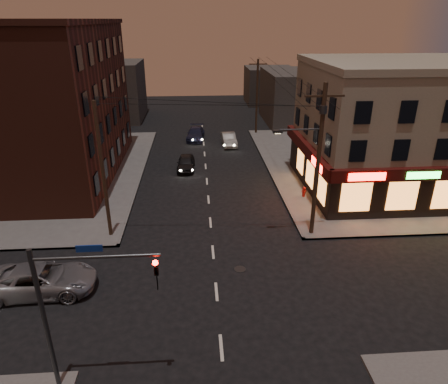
{
  "coord_description": "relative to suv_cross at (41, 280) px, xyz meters",
  "views": [
    {
      "loc": [
        -0.85,
        -17.59,
        13.53
      ],
      "look_at": [
        0.85,
        6.12,
        3.2
      ],
      "focal_mm": 32.0,
      "sensor_mm": 36.0,
      "label": 1
    }
  ],
  "objects": [
    {
      "name": "ground",
      "position": [
        9.31,
        -0.68,
        -0.79
      ],
      "size": [
        120.0,
        120.0,
        0.0
      ],
      "primitive_type": "plane",
      "color": "black",
      "rests_on": "ground"
    },
    {
      "name": "utility_pole_west",
      "position": [
        2.51,
        5.82,
        3.86
      ],
      "size": [
        0.24,
        0.24,
        9.0
      ],
      "primitive_type": "cylinder",
      "color": "#382619",
      "rests_on": "sidewalk_nw"
    },
    {
      "name": "pizza_building",
      "position": [
        25.24,
        12.75,
        4.56
      ],
      "size": [
        15.85,
        12.85,
        10.5
      ],
      "color": "gray",
      "rests_on": "sidewalk_ne"
    },
    {
      "name": "bg_building_nw",
      "position": [
        -3.69,
        41.32,
        3.21
      ],
      "size": [
        9.0,
        10.0,
        8.0
      ],
      "primitive_type": "cube",
      "color": "#3F3D3A",
      "rests_on": "ground"
    },
    {
      "name": "sidewalk_nw",
      "position": [
        -8.69,
        18.32,
        -0.71
      ],
      "size": [
        24.0,
        28.0,
        0.15
      ],
      "primitive_type": "cube",
      "color": "#514F4C",
      "rests_on": "ground"
    },
    {
      "name": "sidewalk_ne",
      "position": [
        27.31,
        18.32,
        -0.71
      ],
      "size": [
        24.0,
        28.0,
        0.15
      ],
      "primitive_type": "cube",
      "color": "#514F4C",
      "rests_on": "ground"
    },
    {
      "name": "brick_apartment",
      "position": [
        -5.19,
        18.32,
        5.86
      ],
      "size": [
        12.0,
        20.0,
        13.0
      ],
      "primitive_type": "cube",
      "color": "#4D2318",
      "rests_on": "sidewalk_nw"
    },
    {
      "name": "fire_hydrant",
      "position": [
        17.11,
        11.08,
        -0.19
      ],
      "size": [
        0.38,
        0.38,
        0.83
      ],
      "rotation": [
        0.0,
        0.0,
        0.35
      ],
      "color": "maroon",
      "rests_on": "sidewalk_ne"
    },
    {
      "name": "sedan_far",
      "position": [
        8.39,
        29.13,
        -0.08
      ],
      "size": [
        2.41,
        5.06,
        1.42
      ],
      "primitive_type": "imported",
      "rotation": [
        0.0,
        0.0,
        -0.09
      ],
      "color": "#1C2039",
      "rests_on": "ground"
    },
    {
      "name": "sedan_near",
      "position": [
        7.38,
        18.57,
        -0.1
      ],
      "size": [
        1.8,
        4.11,
        1.38
      ],
      "primitive_type": "imported",
      "rotation": [
        0.0,
        0.0,
        -0.04
      ],
      "color": "black",
      "rests_on": "ground"
    },
    {
      "name": "utility_pole_far",
      "position": [
        16.11,
        31.32,
        3.86
      ],
      "size": [
        0.26,
        0.26,
        9.0
      ],
      "primitive_type": "cylinder",
      "color": "#382619",
      "rests_on": "sidewalk_ne"
    },
    {
      "name": "bg_building_ne_b",
      "position": [
        21.31,
        51.32,
        2.21
      ],
      "size": [
        8.0,
        8.0,
        6.0
      ],
      "primitive_type": "cube",
      "color": "#3F3D3A",
      "rests_on": "ground"
    },
    {
      "name": "sedan_mid",
      "position": [
        12.21,
        26.41,
        -0.08
      ],
      "size": [
        1.76,
        4.39,
        1.42
      ],
      "primitive_type": "imported",
      "rotation": [
        0.0,
        0.0,
        0.06
      ],
      "color": "gray",
      "rests_on": "ground"
    },
    {
      "name": "utility_pole_main",
      "position": [
        16.0,
        5.12,
        4.97
      ],
      "size": [
        4.2,
        0.44,
        10.0
      ],
      "color": "#382619",
      "rests_on": "sidewalk_ne"
    },
    {
      "name": "suv_cross",
      "position": [
        0.0,
        0.0,
        0.0
      ],
      "size": [
        5.75,
        2.79,
        1.58
      ],
      "primitive_type": "imported",
      "rotation": [
        0.0,
        0.0,
        1.6
      ],
      "color": "gray",
      "rests_on": "ground"
    },
    {
      "name": "bg_building_ne_a",
      "position": [
        23.31,
        37.32,
        2.71
      ],
      "size": [
        10.0,
        12.0,
        7.0
      ],
      "primitive_type": "cube",
      "color": "#3F3D3A",
      "rests_on": "ground"
    },
    {
      "name": "traffic_signal",
      "position": [
        3.74,
        -6.28,
        3.37
      ],
      "size": [
        4.49,
        0.32,
        6.47
      ],
      "color": "#333538",
      "rests_on": "ground"
    }
  ]
}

